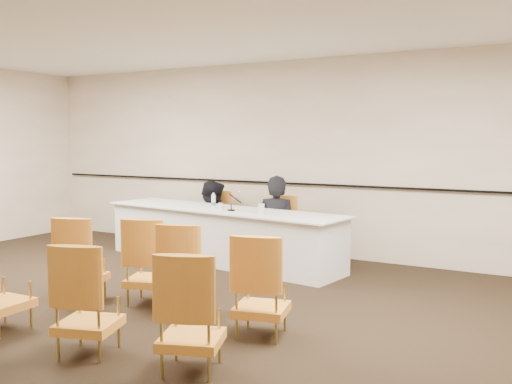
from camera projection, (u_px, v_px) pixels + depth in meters
floor at (119, 325)px, 5.49m from camera, size 10.00×10.00×0.00m
ceiling at (112, 6)px, 5.22m from camera, size 10.00×10.00×0.00m
wall_back at (298, 158)px, 8.81m from camera, size 10.00×0.04×3.00m
wall_rail at (297, 184)px, 8.82m from camera, size 9.80×0.04×0.03m
panel_table at (221, 235)px, 8.29m from camera, size 4.00×1.41×0.78m
panelist_main at (276, 233)px, 8.39m from camera, size 0.69×0.53×1.69m
panelist_main_chair at (276, 229)px, 8.38m from camera, size 0.56×0.56×0.95m
panelist_second at (212, 233)px, 9.17m from camera, size 0.89×0.74×1.68m
panelist_second_chair at (212, 221)px, 9.15m from camera, size 0.56×0.56×0.95m
papers at (245, 211)px, 7.91m from camera, size 0.33×0.27×0.00m
microphone at (231, 201)px, 7.98m from camera, size 0.17×0.22×0.28m
water_bottle at (214, 200)px, 8.33m from camera, size 0.08×0.08×0.22m
drinking_glass at (221, 206)px, 8.11m from camera, size 0.07×0.07×0.10m
coffee_cup at (261, 209)px, 7.62m from camera, size 0.11×0.11×0.14m
aud_chair_front_left at (82, 258)px, 6.29m from camera, size 0.63×0.63×0.95m
aud_chair_front_mid at (150, 260)px, 6.20m from camera, size 0.63×0.63×0.95m
aud_chair_front_right at (262, 285)px, 5.15m from camera, size 0.61×0.61×0.95m
aud_chair_back_left at (0, 281)px, 5.31m from camera, size 0.52×0.52×0.95m
aud_chair_back_mid at (88, 298)px, 4.72m from camera, size 0.63×0.63×0.95m
aud_chair_back_right at (191, 311)px, 4.37m from camera, size 0.64×0.64×0.95m
aud_chair_extra at (185, 268)px, 5.83m from camera, size 0.63×0.63×0.95m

